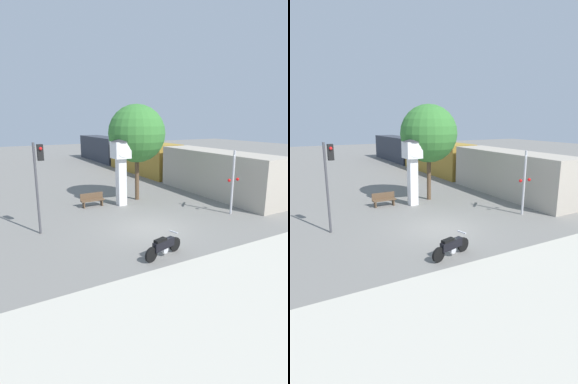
% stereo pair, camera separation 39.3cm
% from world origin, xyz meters
% --- Properties ---
extents(ground_plane, '(120.00, 120.00, 0.00)m').
position_xyz_m(ground_plane, '(0.00, 0.00, 0.00)').
color(ground_plane, slate).
extents(sidewalk_strip, '(36.00, 6.00, 0.10)m').
position_xyz_m(sidewalk_strip, '(0.00, -7.15, 0.05)').
color(sidewalk_strip, '#BCB7A8').
rests_on(sidewalk_strip, ground_plane).
extents(motorcycle, '(2.12, 0.75, 0.96)m').
position_xyz_m(motorcycle, '(-1.21, -3.15, 0.46)').
color(motorcycle, black).
rests_on(motorcycle, ground_plane).
extents(clock_tower, '(1.31, 1.31, 4.53)m').
position_xyz_m(clock_tower, '(0.70, 5.01, 3.02)').
color(clock_tower, white).
rests_on(clock_tower, ground_plane).
extents(freight_train, '(2.80, 35.07, 3.40)m').
position_xyz_m(freight_train, '(8.57, 15.94, 1.70)').
color(freight_train, '#ADA393').
rests_on(freight_train, ground_plane).
extents(traffic_light, '(0.50, 0.35, 4.67)m').
position_xyz_m(traffic_light, '(-5.12, 2.23, 3.19)').
color(traffic_light, '#47474C').
rests_on(traffic_light, ground_plane).
extents(railroad_crossing_signal, '(0.90, 0.82, 3.95)m').
position_xyz_m(railroad_crossing_signal, '(5.77, -0.20, 2.15)').
color(railroad_crossing_signal, '#B7B7BC').
rests_on(railroad_crossing_signal, ground_plane).
extents(street_tree, '(4.05, 4.05, 6.82)m').
position_xyz_m(street_tree, '(2.35, 5.79, 4.78)').
color(street_tree, brown).
rests_on(street_tree, ground_plane).
extents(bench, '(1.60, 0.44, 0.92)m').
position_xyz_m(bench, '(-1.17, 5.66, 0.49)').
color(bench, brown).
rests_on(bench, ground_plane).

